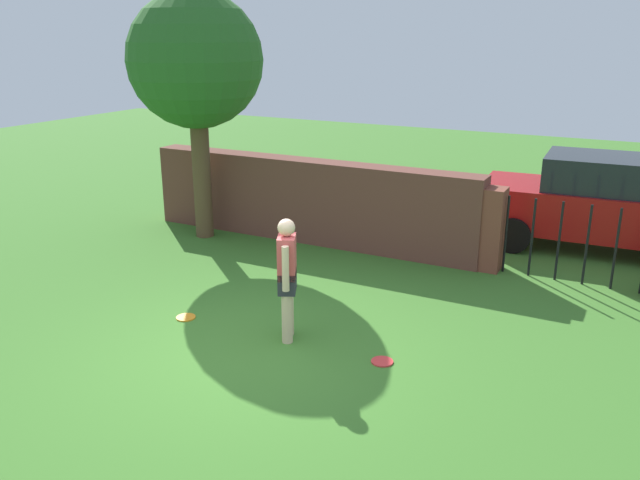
{
  "coord_description": "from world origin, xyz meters",
  "views": [
    {
      "loc": [
        4.2,
        -6.04,
        3.83
      ],
      "look_at": [
        0.13,
        1.75,
        1.0
      ],
      "focal_mm": 36.55,
      "sensor_mm": 36.0,
      "label": 1
    }
  ],
  "objects": [
    {
      "name": "tree",
      "position": [
        -3.43,
        3.71,
        3.29
      ],
      "size": [
        2.46,
        2.46,
        4.56
      ],
      "color": "brown",
      "rests_on": "ground"
    },
    {
      "name": "brick_wall",
      "position": [
        -1.5,
        4.41,
        0.78
      ],
      "size": [
        6.64,
        0.5,
        1.56
      ],
      "primitive_type": "cube",
      "color": "brown",
      "rests_on": "ground"
    },
    {
      "name": "ground_plane",
      "position": [
        0.0,
        0.0,
        0.0
      ],
      "size": [
        40.0,
        40.0,
        0.0
      ],
      "primitive_type": "plane",
      "color": "#3D7528"
    },
    {
      "name": "frisbee_orange",
      "position": [
        -1.33,
        0.48,
        0.01
      ],
      "size": [
        0.27,
        0.27,
        0.02
      ],
      "primitive_type": "cylinder",
      "color": "orange",
      "rests_on": "ground"
    },
    {
      "name": "car",
      "position": [
        3.43,
        6.4,
        0.86
      ],
      "size": [
        4.28,
        2.08,
        1.72
      ],
      "rotation": [
        0.0,
        0.0,
        3.19
      ],
      "color": "#A51111",
      "rests_on": "ground"
    },
    {
      "name": "frisbee_red",
      "position": [
        1.6,
        0.56,
        0.01
      ],
      "size": [
        0.27,
        0.27,
        0.02
      ],
      "primitive_type": "cylinder",
      "color": "red",
      "rests_on": "ground"
    },
    {
      "name": "person",
      "position": [
        0.26,
        0.6,
        0.9
      ],
      "size": [
        0.36,
        0.49,
        1.62
      ],
      "rotation": [
        0.0,
        0.0,
        -1.12
      ],
      "color": "beige",
      "rests_on": "ground"
    },
    {
      "name": "fence_gate",
      "position": [
        3.23,
        4.41,
        0.7
      ],
      "size": [
        3.06,
        0.44,
        1.4
      ],
      "color": "brown",
      "rests_on": "ground"
    }
  ]
}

